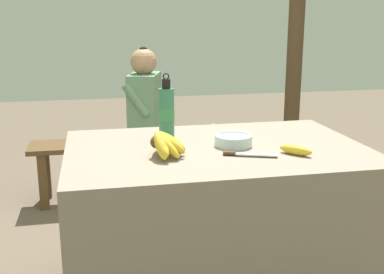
{
  "coord_description": "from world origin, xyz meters",
  "views": [
    {
      "loc": [
        -0.55,
        -2.11,
        1.37
      ],
      "look_at": [
        -0.11,
        0.05,
        0.81
      ],
      "focal_mm": 45.0,
      "sensor_mm": 36.0,
      "label": 1
    }
  ],
  "objects_px": {
    "banana_bunch_ripe": "(164,142)",
    "wooden_bench": "(150,148)",
    "serving_bowl": "(233,140)",
    "water_bottle": "(167,113)",
    "banana_bunch_green": "(216,129)",
    "knife": "(242,154)",
    "support_post_far": "(296,27)",
    "seated_vendor": "(139,112)",
    "loose_banana_front": "(296,150)"
  },
  "relations": [
    {
      "from": "wooden_bench",
      "to": "banana_bunch_green",
      "type": "distance_m",
      "value": 0.53
    },
    {
      "from": "banana_bunch_ripe",
      "to": "water_bottle",
      "type": "distance_m",
      "value": 0.3
    },
    {
      "from": "water_bottle",
      "to": "support_post_far",
      "type": "height_order",
      "value": "support_post_far"
    },
    {
      "from": "serving_bowl",
      "to": "banana_bunch_green",
      "type": "xyz_separation_m",
      "value": [
        0.28,
        1.42,
        -0.29
      ]
    },
    {
      "from": "serving_bowl",
      "to": "banana_bunch_green",
      "type": "height_order",
      "value": "serving_bowl"
    },
    {
      "from": "water_bottle",
      "to": "banana_bunch_green",
      "type": "distance_m",
      "value": 1.42
    },
    {
      "from": "banana_bunch_ripe",
      "to": "support_post_far",
      "type": "distance_m",
      "value": 2.43
    },
    {
      "from": "serving_bowl",
      "to": "wooden_bench",
      "type": "height_order",
      "value": "serving_bowl"
    },
    {
      "from": "banana_bunch_ripe",
      "to": "knife",
      "type": "distance_m",
      "value": 0.34
    },
    {
      "from": "water_bottle",
      "to": "loose_banana_front",
      "type": "distance_m",
      "value": 0.65
    },
    {
      "from": "banana_bunch_ripe",
      "to": "banana_bunch_green",
      "type": "relative_size",
      "value": 1.1
    },
    {
      "from": "water_bottle",
      "to": "support_post_far",
      "type": "distance_m",
      "value": 2.16
    },
    {
      "from": "wooden_bench",
      "to": "banana_bunch_green",
      "type": "relative_size",
      "value": 7.62
    },
    {
      "from": "knife",
      "to": "support_post_far",
      "type": "height_order",
      "value": "support_post_far"
    },
    {
      "from": "water_bottle",
      "to": "serving_bowl",
      "type": "bearing_deg",
      "value": -31.74
    },
    {
      "from": "loose_banana_front",
      "to": "knife",
      "type": "relative_size",
      "value": 0.63
    },
    {
      "from": "banana_bunch_green",
      "to": "support_post_far",
      "type": "relative_size",
      "value": 0.09
    },
    {
      "from": "water_bottle",
      "to": "wooden_bench",
      "type": "bearing_deg",
      "value": 87.25
    },
    {
      "from": "wooden_bench",
      "to": "knife",
      "type": "bearing_deg",
      "value": -82.1
    },
    {
      "from": "banana_bunch_ripe",
      "to": "water_bottle",
      "type": "xyz_separation_m",
      "value": [
        0.05,
        0.29,
        0.07
      ]
    },
    {
      "from": "water_bottle",
      "to": "knife",
      "type": "xyz_separation_m",
      "value": [
        0.28,
        -0.35,
        -0.12
      ]
    },
    {
      "from": "loose_banana_front",
      "to": "seated_vendor",
      "type": "relative_size",
      "value": 0.13
    },
    {
      "from": "banana_bunch_green",
      "to": "support_post_far",
      "type": "distance_m",
      "value": 1.17
    },
    {
      "from": "seated_vendor",
      "to": "banana_bunch_green",
      "type": "bearing_deg",
      "value": -161.11
    },
    {
      "from": "seated_vendor",
      "to": "serving_bowl",
      "type": "bearing_deg",
      "value": 119.47
    },
    {
      "from": "banana_bunch_green",
      "to": "knife",
      "type": "bearing_deg",
      "value": -100.4
    },
    {
      "from": "loose_banana_front",
      "to": "seated_vendor",
      "type": "xyz_separation_m",
      "value": [
        -0.54,
        1.6,
        -0.12
      ]
    },
    {
      "from": "serving_bowl",
      "to": "water_bottle",
      "type": "relative_size",
      "value": 0.54
    },
    {
      "from": "loose_banana_front",
      "to": "support_post_far",
      "type": "xyz_separation_m",
      "value": [
        0.85,
        2.01,
        0.48
      ]
    },
    {
      "from": "knife",
      "to": "seated_vendor",
      "type": "distance_m",
      "value": 1.6
    },
    {
      "from": "knife",
      "to": "wooden_bench",
      "type": "xyz_separation_m",
      "value": [
        -0.22,
        1.59,
        -0.4
      ]
    },
    {
      "from": "knife",
      "to": "serving_bowl",
      "type": "bearing_deg",
      "value": 106.71
    },
    {
      "from": "banana_bunch_ripe",
      "to": "seated_vendor",
      "type": "height_order",
      "value": "seated_vendor"
    },
    {
      "from": "water_bottle",
      "to": "loose_banana_front",
      "type": "xyz_separation_m",
      "value": [
        0.52,
        -0.38,
        -0.11
      ]
    },
    {
      "from": "banana_bunch_ripe",
      "to": "seated_vendor",
      "type": "bearing_deg",
      "value": 88.84
    },
    {
      "from": "banana_bunch_ripe",
      "to": "wooden_bench",
      "type": "distance_m",
      "value": 1.59
    },
    {
      "from": "serving_bowl",
      "to": "water_bottle",
      "type": "bearing_deg",
      "value": 148.26
    },
    {
      "from": "serving_bowl",
      "to": "support_post_far",
      "type": "bearing_deg",
      "value": 59.16
    },
    {
      "from": "knife",
      "to": "wooden_bench",
      "type": "bearing_deg",
      "value": 117.91
    },
    {
      "from": "loose_banana_front",
      "to": "knife",
      "type": "xyz_separation_m",
      "value": [
        -0.24,
        0.03,
        -0.01
      ]
    },
    {
      "from": "knife",
      "to": "wooden_bench",
      "type": "height_order",
      "value": "knife"
    },
    {
      "from": "serving_bowl",
      "to": "loose_banana_front",
      "type": "relative_size",
      "value": 1.23
    },
    {
      "from": "serving_bowl",
      "to": "water_bottle",
      "type": "height_order",
      "value": "water_bottle"
    },
    {
      "from": "loose_banana_front",
      "to": "water_bottle",
      "type": "bearing_deg",
      "value": 143.56
    },
    {
      "from": "loose_banana_front",
      "to": "wooden_bench",
      "type": "xyz_separation_m",
      "value": [
        -0.46,
        1.61,
        -0.41
      ]
    },
    {
      "from": "loose_banana_front",
      "to": "knife",
      "type": "distance_m",
      "value": 0.24
    },
    {
      "from": "banana_bunch_ripe",
      "to": "knife",
      "type": "xyz_separation_m",
      "value": [
        0.33,
        -0.07,
        -0.05
      ]
    },
    {
      "from": "seated_vendor",
      "to": "wooden_bench",
      "type": "bearing_deg",
      "value": -150.58
    },
    {
      "from": "wooden_bench",
      "to": "support_post_far",
      "type": "bearing_deg",
      "value": 16.83
    },
    {
      "from": "water_bottle",
      "to": "support_post_far",
      "type": "relative_size",
      "value": 0.13
    }
  ]
}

